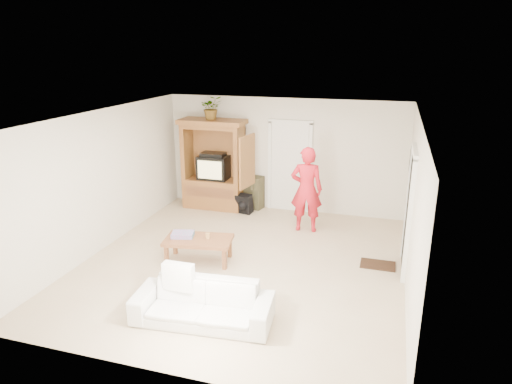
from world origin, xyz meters
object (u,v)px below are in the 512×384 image
sofa (203,303)px  coffee_table (198,241)px  man (306,189)px  armoire (215,170)px

sofa → coffee_table: (-0.81, 1.72, 0.10)m
man → coffee_table: size_ratio=1.41×
sofa → coffee_table: size_ratio=1.52×
man → coffee_table: 2.57m
armoire → man: size_ratio=1.18×
man → armoire: bearing=-25.7°
armoire → man: (2.34, -0.83, -0.02)m
coffee_table → sofa: bearing=-73.6°
armoire → sofa: (1.61, -4.53, -0.63)m
coffee_table → armoire: bearing=96.8°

